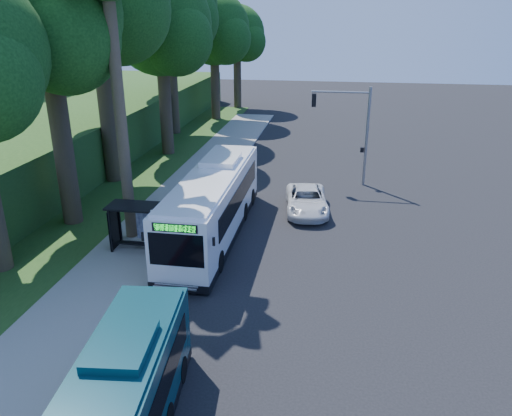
# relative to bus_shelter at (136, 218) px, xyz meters

# --- Properties ---
(ground) EXTENTS (140.00, 140.00, 0.00)m
(ground) POSITION_rel_bus_shelter_xyz_m (7.26, 2.86, -1.81)
(ground) COLOR black
(ground) RESTS_ON ground
(sidewalk) EXTENTS (4.50, 70.00, 0.12)m
(sidewalk) POSITION_rel_bus_shelter_xyz_m (-0.04, 2.86, -1.75)
(sidewalk) COLOR gray
(sidewalk) RESTS_ON ground
(red_curb) EXTENTS (0.25, 30.00, 0.13)m
(red_curb) POSITION_rel_bus_shelter_xyz_m (2.26, -1.14, -1.74)
(red_curb) COLOR maroon
(red_curb) RESTS_ON ground
(grass_verge) EXTENTS (8.00, 70.00, 0.06)m
(grass_verge) POSITION_rel_bus_shelter_xyz_m (-5.74, 7.86, -1.78)
(grass_verge) COLOR #234719
(grass_verge) RESTS_ON ground
(bus_shelter) EXTENTS (3.20, 1.51, 2.55)m
(bus_shelter) POSITION_rel_bus_shelter_xyz_m (0.00, 0.00, 0.00)
(bus_shelter) COLOR black
(bus_shelter) RESTS_ON ground
(stop_sign_pole) EXTENTS (0.35, 0.06, 3.17)m
(stop_sign_pole) POSITION_rel_bus_shelter_xyz_m (1.86, -2.14, 0.28)
(stop_sign_pole) COLOR gray
(stop_sign_pole) RESTS_ON ground
(traffic_signal_pole) EXTENTS (4.10, 0.30, 7.00)m
(traffic_signal_pole) POSITION_rel_bus_shelter_xyz_m (11.04, 12.86, 2.62)
(traffic_signal_pole) COLOR gray
(traffic_signal_pole) RESTS_ON ground
(hillside_backdrop) EXTENTS (24.00, 60.00, 8.80)m
(hillside_backdrop) POSITION_rel_bus_shelter_xyz_m (-19.04, 17.96, 0.63)
(hillside_backdrop) COLOR #234719
(hillside_backdrop) RESTS_ON ground
(tree_0) EXTENTS (8.40, 8.00, 15.70)m
(tree_0) POSITION_rel_bus_shelter_xyz_m (-5.14, 2.84, 9.40)
(tree_0) COLOR #382B1E
(tree_0) RESTS_ON ground
(tree_2) EXTENTS (8.82, 8.40, 15.12)m
(tree_2) POSITION_rel_bus_shelter_xyz_m (-4.64, 18.84, 8.67)
(tree_2) COLOR #382B1E
(tree_2) RESTS_ON ground
(tree_3) EXTENTS (10.08, 9.60, 17.28)m
(tree_3) POSITION_rel_bus_shelter_xyz_m (-6.62, 26.84, 10.17)
(tree_3) COLOR #382B1E
(tree_3) RESTS_ON ground
(tree_4) EXTENTS (8.40, 8.00, 14.14)m
(tree_4) POSITION_rel_bus_shelter_xyz_m (-4.14, 34.84, 7.92)
(tree_4) COLOR #382B1E
(tree_4) RESTS_ON ground
(tree_5) EXTENTS (7.35, 7.00, 12.86)m
(tree_5) POSITION_rel_bus_shelter_xyz_m (-3.16, 42.84, 7.16)
(tree_5) COLOR #382B1E
(tree_5) RESTS_ON ground
(white_bus) EXTENTS (2.87, 13.15, 3.92)m
(white_bus) POSITION_rel_bus_shelter_xyz_m (3.46, 2.61, 0.11)
(white_bus) COLOR white
(white_bus) RESTS_ON ground
(pickup) EXTENTS (3.13, 5.65, 1.50)m
(pickup) POSITION_rel_bus_shelter_xyz_m (8.35, 6.86, -1.06)
(pickup) COLOR silver
(pickup) RESTS_ON ground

